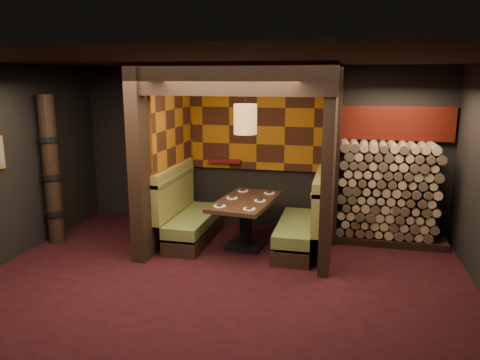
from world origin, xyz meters
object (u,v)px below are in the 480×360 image
totem_column (51,171)px  pendant_lamp (245,119)px  dining_table (246,214)px  booth_bench_left (188,217)px  firewood_stack (392,193)px  booth_bench_right (303,225)px

totem_column → pendant_lamp: bearing=7.6°
dining_table → totem_column: (-3.08, -0.46, 0.64)m
booth_bench_left → dining_table: 1.01m
dining_table → pendant_lamp: size_ratio=1.51×
dining_table → firewood_stack: bearing=19.3°
booth_bench_left → pendant_lamp: pendant_lamp is taller
booth_bench_left → booth_bench_right: size_ratio=1.00×
pendant_lamp → booth_bench_right: bearing=8.7°
pendant_lamp → firewood_stack: 2.70m
booth_bench_left → pendant_lamp: bearing=-7.9°
booth_bench_left → totem_column: size_ratio=0.67×
pendant_lamp → firewood_stack: pendant_lamp is taller
dining_table → firewood_stack: 2.40m
booth_bench_right → pendant_lamp: bearing=-171.3°
dining_table → firewood_stack: size_ratio=0.91×
booth_bench_right → totem_column: 4.10m
pendant_lamp → totem_column: pendant_lamp is taller
booth_bench_right → firewood_stack: size_ratio=0.92×
dining_table → booth_bench_left: bearing=174.9°
totem_column → booth_bench_left: bearing=14.8°
booth_bench_right → totem_column: totem_column is taller
totem_column → firewood_stack: (5.33, 1.25, -0.37)m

